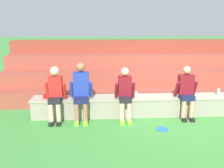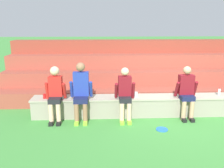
{
  "view_description": "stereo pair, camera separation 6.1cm",
  "coord_description": "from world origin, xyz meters",
  "views": [
    {
      "loc": [
        -1.99,
        -5.42,
        2.33
      ],
      "look_at": [
        -1.67,
        0.25,
        0.86
      ],
      "focal_mm": 36.92,
      "sensor_mm": 36.0,
      "label": 1
    },
    {
      "loc": [
        -1.93,
        -5.43,
        2.33
      ],
      "look_at": [
        -1.67,
        0.25,
        0.86
      ],
      "focal_mm": 36.92,
      "sensor_mm": 36.0,
      "label": 2
    }
  ],
  "objects": [
    {
      "name": "ground_plane",
      "position": [
        0.0,
        0.0,
        0.0
      ],
      "size": [
        80.0,
        80.0,
        0.0
      ],
      "primitive_type": "plane",
      "color": "#428E3D"
    },
    {
      "name": "stone_seating_wall",
      "position": [
        0.0,
        0.25,
        0.27
      ],
      "size": [
        7.45,
        0.54,
        0.51
      ],
      "color": "gray",
      "rests_on": "ground"
    },
    {
      "name": "brick_bleachers",
      "position": [
        0.0,
        2.41,
        0.67
      ],
      "size": [
        10.13,
        2.53,
        1.78
      ],
      "color": "#9C4536",
      "rests_on": "ground"
    },
    {
      "name": "person_far_left",
      "position": [
        -3.06,
        -0.02,
        0.73
      ],
      "size": [
        0.5,
        0.57,
        1.35
      ],
      "color": "beige",
      "rests_on": "ground"
    },
    {
      "name": "person_left_of_center",
      "position": [
        -2.44,
        -0.0,
        0.77
      ],
      "size": [
        0.55,
        0.59,
        1.44
      ],
      "color": "#996B4C",
      "rests_on": "ground"
    },
    {
      "name": "person_center",
      "position": [
        -1.37,
        -0.06,
        0.69
      ],
      "size": [
        0.5,
        0.53,
        1.32
      ],
      "color": "beige",
      "rests_on": "ground"
    },
    {
      "name": "person_right_of_center",
      "position": [
        0.19,
        0.0,
        0.71
      ],
      "size": [
        0.54,
        0.5,
        1.33
      ],
      "color": "tan",
      "rests_on": "ground"
    },
    {
      "name": "water_bottle_center_gap",
      "position": [
        1.16,
        0.24,
        0.61
      ],
      "size": [
        0.06,
        0.06,
        0.21
      ],
      "color": "silver",
      "rests_on": "stone_seating_wall"
    },
    {
      "name": "plastic_cup_middle",
      "position": [
        -1.05,
        0.24,
        0.57
      ],
      "size": [
        0.09,
        0.09,
        0.12
      ],
      "primitive_type": "cylinder",
      "color": "white",
      "rests_on": "stone_seating_wall"
    },
    {
      "name": "plastic_cup_left_end",
      "position": [
        -3.38,
        0.2,
        0.57
      ],
      "size": [
        0.09,
        0.09,
        0.12
      ],
      "primitive_type": "cylinder",
      "color": "red",
      "rests_on": "stone_seating_wall"
    },
    {
      "name": "frisbee",
      "position": [
        -0.57,
        -0.67,
        0.01
      ],
      "size": [
        0.27,
        0.27,
        0.02
      ],
      "primitive_type": "cylinder",
      "color": "blue",
      "rests_on": "ground"
    }
  ]
}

